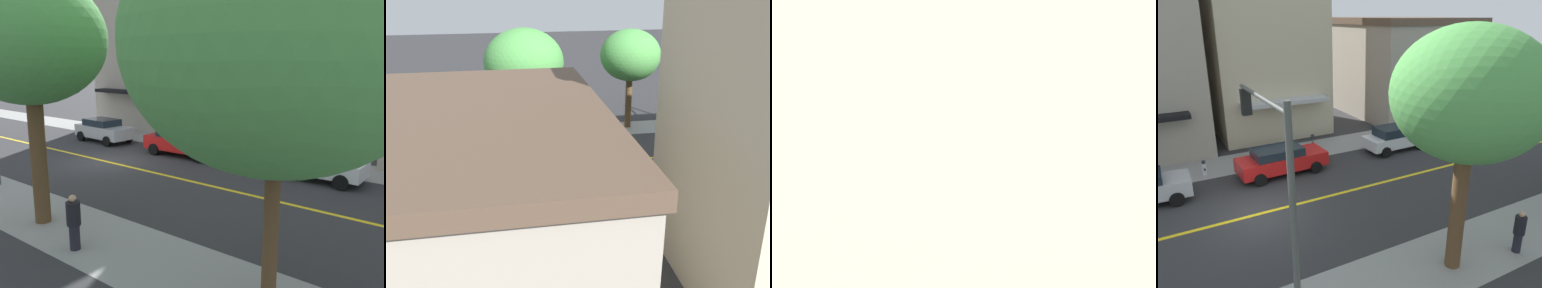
# 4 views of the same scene
# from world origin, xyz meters

# --- Properties ---
(ground_plane) EXTENTS (140.00, 140.00, 0.00)m
(ground_plane) POSITION_xyz_m (0.00, 0.00, 0.00)
(ground_plane) COLOR #2D2D30
(sidewalk_left) EXTENTS (3.05, 126.00, 0.01)m
(sidewalk_left) POSITION_xyz_m (-6.29, 0.00, 0.00)
(sidewalk_left) COLOR gray
(sidewalk_left) RESTS_ON ground
(road_centerline_stripe) EXTENTS (0.20, 126.00, 0.00)m
(road_centerline_stripe) POSITION_xyz_m (0.00, 0.00, 0.00)
(road_centerline_stripe) COLOR yellow
(road_centerline_stripe) RESTS_ON ground
(brick_apartment_block) EXTENTS (9.97, 7.66, 14.99)m
(brick_apartment_block) POSITION_xyz_m (-12.86, 4.31, 7.51)
(brick_apartment_block) COLOR beige
(brick_apartment_block) RESTS_ON ground
(pale_office_building) EXTENTS (13.02, 9.54, 7.80)m
(pale_office_building) POSITION_xyz_m (-12.85, 16.18, 3.91)
(pale_office_building) COLOR #A39989
(pale_office_building) RESTS_ON ground
(street_tree_right_corner) EXTENTS (4.70, 4.70, 7.86)m
(street_tree_right_corner) POSITION_xyz_m (6.58, 4.67, 5.82)
(street_tree_right_corner) COLOR brown
(street_tree_right_corner) RESTS_ON ground
(fire_hydrant) EXTENTS (0.44, 0.24, 0.81)m
(fire_hydrant) POSITION_xyz_m (-5.49, -1.29, 0.40)
(fire_hydrant) COLOR silver
(fire_hydrant) RESTS_ON ground
(parking_meter) EXTENTS (0.12, 0.18, 1.32)m
(parking_meter) POSITION_xyz_m (-5.23, 4.87, 0.87)
(parking_meter) COLOR #4C4C51
(parking_meter) RESTS_ON ground
(traffic_light_mast) EXTENTS (4.55, 0.32, 6.04)m
(traffic_light_mast) POSITION_xyz_m (4.11, -0.49, 4.07)
(traffic_light_mast) COLOR #474C47
(traffic_light_mast) RESTS_ON ground
(street_lamp) EXTENTS (0.70, 0.36, 6.03)m
(street_lamp) POSITION_xyz_m (-5.55, 15.39, 3.76)
(street_lamp) COLOR #38383D
(street_lamp) RESTS_ON ground
(red_sedan_left_curb) EXTENTS (2.14, 4.72, 1.48)m
(red_sedan_left_curb) POSITION_xyz_m (-3.60, 2.32, 0.79)
(red_sedan_left_curb) COLOR red
(red_sedan_left_curb) RESTS_ON ground
(white_sedan_left_curb) EXTENTS (1.99, 4.15, 1.51)m
(white_sedan_left_curb) POSITION_xyz_m (-3.67, 9.79, 0.79)
(white_sedan_left_curb) COLOR silver
(white_sedan_left_curb) RESTS_ON ground
(pedestrian_black_shirt) EXTENTS (0.40, 0.40, 1.61)m
(pedestrian_black_shirt) POSITION_xyz_m (7.16, 7.20, 0.84)
(pedestrian_black_shirt) COLOR black
(pedestrian_black_shirt) RESTS_ON ground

